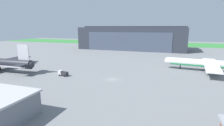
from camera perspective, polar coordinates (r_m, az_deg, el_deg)
The scene contains 5 objects.
ground_plane at distance 73.95m, azimuth 0.11°, elevation -5.31°, with size 440.00×440.00×0.00m, color slate.
grass_field_strip at distance 236.12m, azimuth 13.23°, elevation 6.06°, with size 440.00×56.00×0.08m, color #36873B.
maintenance_hangar at distance 177.03m, azimuth 6.51°, elevation 7.96°, with size 98.87×37.90×22.06m.
airliner_far_right at distance 98.02m, azimuth 28.80°, elevation -0.29°, with size 41.74×35.42×12.20m.
baggage_tug at distance 82.07m, azimuth -15.44°, elevation -3.17°, with size 4.75×2.70×2.33m.
Camera 1 is at (22.58, -67.07, 21.47)m, focal length 28.52 mm.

